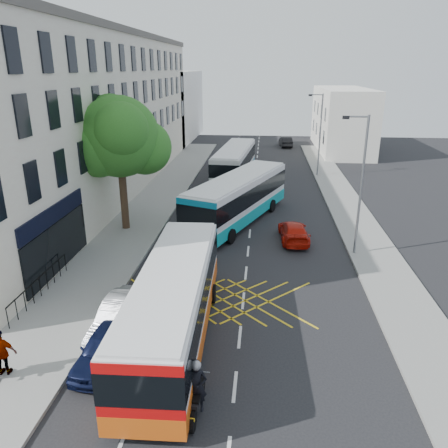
% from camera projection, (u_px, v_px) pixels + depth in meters
% --- Properties ---
extents(ground, '(120.00, 120.00, 0.00)m').
position_uv_depth(ground, '(235.00, 387.00, 15.27)').
color(ground, black).
rests_on(ground, ground).
extents(pavement_left, '(5.00, 70.00, 0.15)m').
position_uv_depth(pavement_left, '(126.00, 229.00, 30.02)').
color(pavement_left, gray).
rests_on(pavement_left, ground).
extents(pavement_right, '(3.00, 70.00, 0.15)m').
position_uv_depth(pavement_right, '(364.00, 236.00, 28.66)').
color(pavement_right, gray).
rests_on(pavement_right, ground).
extents(terrace_main, '(8.30, 45.00, 13.50)m').
position_uv_depth(terrace_main, '(91.00, 114.00, 37.12)').
color(terrace_main, beige).
rests_on(terrace_main, ground).
extents(terrace_far, '(8.00, 20.00, 10.00)m').
position_uv_depth(terrace_far, '(168.00, 106.00, 66.31)').
color(terrace_far, silver).
rests_on(terrace_far, ground).
extents(building_right, '(6.00, 18.00, 8.00)m').
position_uv_depth(building_right, '(342.00, 120.00, 57.96)').
color(building_right, silver).
rests_on(building_right, ground).
extents(street_tree, '(6.30, 5.70, 8.80)m').
position_uv_depth(street_tree, '(119.00, 138.00, 27.89)').
color(street_tree, '#382619').
rests_on(street_tree, pavement_left).
extents(lamp_near, '(1.45, 0.15, 8.00)m').
position_uv_depth(lamp_near, '(360.00, 179.00, 24.43)').
color(lamp_near, slate).
rests_on(lamp_near, pavement_right).
extents(lamp_far, '(1.45, 0.15, 8.00)m').
position_uv_depth(lamp_far, '(319.00, 131.00, 43.17)').
color(lamp_far, slate).
rests_on(lamp_far, pavement_right).
extents(railings, '(0.08, 5.60, 1.14)m').
position_uv_depth(railings, '(40.00, 285.00, 20.82)').
color(railings, black).
rests_on(railings, pavement_left).
extents(bus_near, '(3.02, 11.24, 3.14)m').
position_uv_depth(bus_near, '(174.00, 304.00, 17.39)').
color(bus_near, silver).
rests_on(bus_near, ground).
extents(bus_mid, '(6.95, 12.10, 3.35)m').
position_uv_depth(bus_mid, '(238.00, 198.00, 31.00)').
color(bus_mid, silver).
rests_on(bus_mid, ground).
extents(bus_far, '(3.71, 11.86, 3.28)m').
position_uv_depth(bus_far, '(234.00, 163.00, 42.57)').
color(bus_far, silver).
rests_on(bus_far, ground).
extents(motorbike, '(0.67, 2.25, 2.00)m').
position_uv_depth(motorbike, '(197.00, 389.00, 13.82)').
color(motorbike, black).
rests_on(motorbike, ground).
extents(parked_car_blue, '(1.86, 4.02, 1.33)m').
position_uv_depth(parked_car_blue, '(106.00, 347.00, 16.33)').
color(parked_car_blue, black).
rests_on(parked_car_blue, ground).
extents(parked_car_silver, '(1.83, 4.60, 1.49)m').
position_uv_depth(parked_car_silver, '(122.00, 317.00, 18.11)').
color(parked_car_silver, '#ACAEB4').
rests_on(parked_car_silver, ground).
extents(red_hatchback, '(1.98, 4.31, 1.22)m').
position_uv_depth(red_hatchback, '(294.00, 232.00, 27.97)').
color(red_hatchback, '#B91507').
rests_on(red_hatchback, ground).
extents(distant_car_grey, '(2.65, 5.50, 1.51)m').
position_uv_depth(distant_car_grey, '(241.00, 152.00, 53.72)').
color(distant_car_grey, '#474A4F').
rests_on(distant_car_grey, ground).
extents(distant_car_dark, '(1.88, 4.35, 1.39)m').
position_uv_depth(distant_car_dark, '(286.00, 142.00, 61.26)').
color(distant_car_dark, black).
rests_on(distant_car_dark, ground).
extents(pedestrian_far, '(1.08, 0.52, 1.78)m').
position_uv_depth(pedestrian_far, '(2.00, 353.00, 15.40)').
color(pedestrian_far, gray).
rests_on(pedestrian_far, pavement_left).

